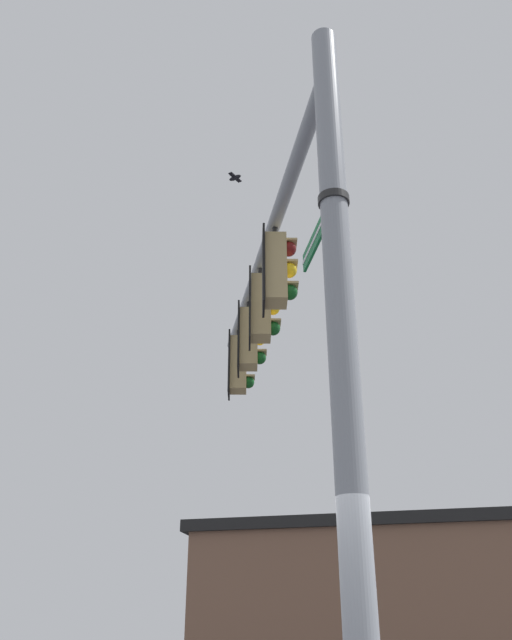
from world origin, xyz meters
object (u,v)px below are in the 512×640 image
at_px(traffic_light_nearest_pole, 277,270).
at_px(bird_flying, 235,178).
at_px(traffic_light_arm_end, 239,364).
at_px(street_name_sign, 325,220).
at_px(traffic_light_mid_inner, 262,308).
at_px(traffic_light_mid_outer, 250,339).

relative_size(traffic_light_nearest_pole, bird_flying, 3.82).
relative_size(traffic_light_arm_end, street_name_sign, 0.98).
height_order(traffic_light_nearest_pole, traffic_light_mid_inner, same).
bearing_deg(traffic_light_arm_end, traffic_light_nearest_pole, 9.24).
bearing_deg(traffic_light_arm_end, traffic_light_mid_inner, 9.24).
relative_size(traffic_light_mid_inner, street_name_sign, 0.98).
xyz_separation_m(traffic_light_nearest_pole, traffic_light_mid_inner, (-1.15, -0.19, 0.00)).
distance_m(traffic_light_arm_end, street_name_sign, 6.00).
bearing_deg(street_name_sign, traffic_light_mid_outer, -171.01).
xyz_separation_m(traffic_light_arm_end, street_name_sign, (5.87, 0.93, -0.84)).
height_order(street_name_sign, bird_flying, bird_flying).
bearing_deg(street_name_sign, bird_flying, -167.73).
xyz_separation_m(traffic_light_arm_end, bird_flying, (1.06, -0.11, 3.50)).
relative_size(traffic_light_arm_end, bird_flying, 3.82).
relative_size(traffic_light_mid_outer, traffic_light_arm_end, 1.00).
xyz_separation_m(traffic_light_nearest_pole, street_name_sign, (2.41, 0.37, -0.84)).
bearing_deg(traffic_light_mid_inner, traffic_light_arm_end, -170.76).
height_order(traffic_light_nearest_pole, traffic_light_arm_end, same).
height_order(traffic_light_arm_end, street_name_sign, traffic_light_arm_end).
distance_m(traffic_light_mid_outer, traffic_light_arm_end, 1.17).
height_order(traffic_light_mid_inner, street_name_sign, traffic_light_mid_inner).
bearing_deg(street_name_sign, traffic_light_mid_inner, -171.10).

